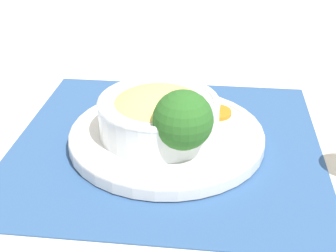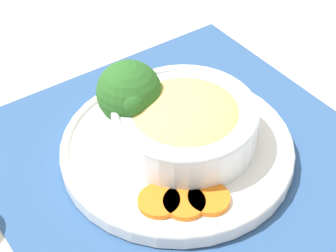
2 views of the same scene
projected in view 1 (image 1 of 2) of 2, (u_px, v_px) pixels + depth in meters
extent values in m
plane|color=beige|center=(167.00, 144.00, 0.69)|extent=(4.00, 4.00, 0.00)
cube|color=#2D5184|center=(167.00, 143.00, 0.69)|extent=(0.43, 0.45, 0.00)
cylinder|color=white|center=(167.00, 137.00, 0.68)|extent=(0.28, 0.28, 0.02)
torus|color=white|center=(167.00, 132.00, 0.68)|extent=(0.28, 0.28, 0.01)
cylinder|color=silver|center=(159.00, 118.00, 0.67)|extent=(0.17, 0.17, 0.05)
torus|color=silver|center=(158.00, 102.00, 0.65)|extent=(0.17, 0.17, 0.01)
ellipsoid|color=#EAC66B|center=(159.00, 110.00, 0.66)|extent=(0.14, 0.14, 0.05)
cylinder|color=#759E51|center=(183.00, 148.00, 0.62)|extent=(0.02, 0.02, 0.02)
sphere|color=#286023|center=(183.00, 120.00, 0.60)|extent=(0.08, 0.08, 0.08)
sphere|color=#286023|center=(192.00, 108.00, 0.61)|extent=(0.04, 0.04, 0.04)
sphere|color=#286023|center=(176.00, 124.00, 0.58)|extent=(0.03, 0.03, 0.03)
cylinder|color=orange|center=(216.00, 112.00, 0.73)|extent=(0.05, 0.05, 0.01)
cylinder|color=orange|center=(203.00, 107.00, 0.74)|extent=(0.05, 0.05, 0.01)
cylinder|color=orange|center=(188.00, 103.00, 0.76)|extent=(0.05, 0.05, 0.01)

